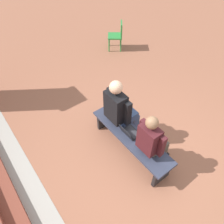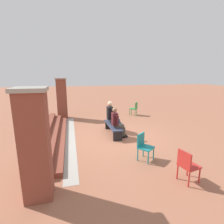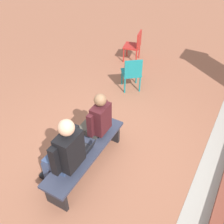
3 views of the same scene
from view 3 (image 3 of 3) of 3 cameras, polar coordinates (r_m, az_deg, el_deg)
ground_plane at (r=4.77m, az=-3.19°, el=-9.73°), size 60.00×60.00×0.00m
concrete_strip at (r=4.28m, az=17.46°, el=-21.17°), size 6.66×0.40×0.01m
bench at (r=4.36m, az=-5.68°, el=-9.13°), size 1.80×0.44×0.45m
person_student at (r=4.38m, az=-3.56°, el=-2.17°), size 0.51×0.65×1.30m
person_adult at (r=3.89m, az=-10.35°, el=-8.82°), size 0.59×0.75×1.42m
laptop at (r=4.22m, az=-5.96°, el=-8.23°), size 0.32×0.29×0.21m
plastic_chair_foreground at (r=7.37m, az=4.98°, el=14.45°), size 0.50×0.50×0.84m
plastic_chair_far_right at (r=6.09m, az=4.37°, el=8.64°), size 0.59×0.59×0.84m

